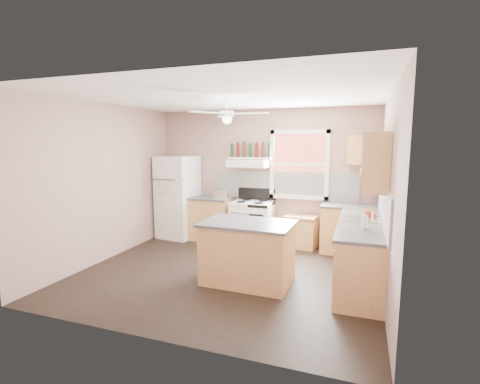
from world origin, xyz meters
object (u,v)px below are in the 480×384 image
(toaster, at_px, (221,194))
(cart, at_px, (300,232))
(refrigerator, at_px, (178,197))
(stove, at_px, (252,223))
(island, at_px, (248,254))

(toaster, distance_m, cart, 1.77)
(toaster, bearing_deg, cart, -14.60)
(toaster, height_order, cart, toaster)
(refrigerator, distance_m, cart, 2.68)
(stove, relative_size, island, 0.70)
(toaster, bearing_deg, stove, -16.54)
(cart, bearing_deg, refrigerator, -169.76)
(toaster, bearing_deg, refrigerator, 162.47)
(refrigerator, bearing_deg, toaster, 6.86)
(stove, distance_m, cart, 0.97)
(refrigerator, bearing_deg, stove, 7.26)
(cart, relative_size, island, 0.50)
(cart, height_order, island, island)
(refrigerator, xyz_separation_m, cart, (2.62, 0.11, -0.56))
(refrigerator, height_order, toaster, refrigerator)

